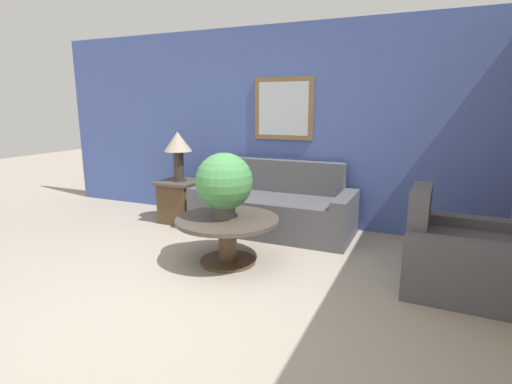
% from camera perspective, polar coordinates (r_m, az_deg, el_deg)
% --- Properties ---
extents(ground_plane, '(20.00, 20.00, 0.00)m').
position_cam_1_polar(ground_plane, '(3.42, -12.25, -15.65)').
color(ground_plane, gray).
extents(wall_back, '(7.38, 0.09, 2.60)m').
position_cam_1_polar(wall_back, '(5.41, 4.12, 9.33)').
color(wall_back, '#42569E').
rests_on(wall_back, ground_plane).
extents(couch_main, '(1.99, 0.86, 0.88)m').
position_cam_1_polar(couch_main, '(5.08, 2.57, -2.44)').
color(couch_main, '#4C4C51').
rests_on(couch_main, ground_plane).
extents(armchair, '(0.97, 1.00, 0.88)m').
position_cam_1_polar(armchair, '(3.95, 27.17, -8.30)').
color(armchair, '#4C4C51').
rests_on(armchair, ground_plane).
extents(coffee_table, '(1.04, 1.04, 0.47)m').
position_cam_1_polar(coffee_table, '(4.07, -4.13, -5.48)').
color(coffee_table, '#4C3823').
rests_on(coffee_table, ground_plane).
extents(side_table, '(0.53, 0.53, 0.58)m').
position_cam_1_polar(side_table, '(5.59, -10.78, -1.24)').
color(side_table, '#4C3823').
rests_on(side_table, ground_plane).
extents(table_lamp, '(0.37, 0.37, 0.66)m').
position_cam_1_polar(table_lamp, '(5.47, -11.10, 6.44)').
color(table_lamp, '#2D2823').
rests_on(table_lamp, side_table).
extents(potted_plant_on_table, '(0.57, 0.57, 0.66)m').
position_cam_1_polar(potted_plant_on_table, '(3.95, -4.58, 1.35)').
color(potted_plant_on_table, '#4C4742').
rests_on(potted_plant_on_table, coffee_table).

